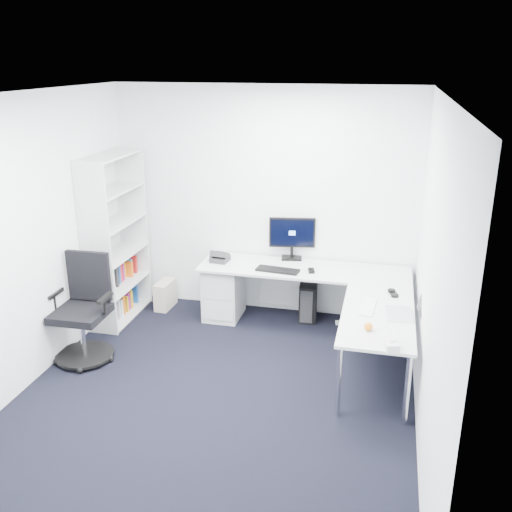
% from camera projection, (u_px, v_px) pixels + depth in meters
% --- Properties ---
extents(ground, '(4.20, 4.20, 0.00)m').
position_uv_depth(ground, '(214.00, 399.00, 5.25)').
color(ground, black).
extents(ceiling, '(4.20, 4.20, 0.00)m').
position_uv_depth(ceiling, '(205.00, 95.00, 4.36)').
color(ceiling, white).
extents(wall_back, '(3.60, 0.02, 2.70)m').
position_uv_depth(wall_back, '(264.00, 202.00, 6.73)').
color(wall_back, white).
rests_on(wall_back, ground).
extents(wall_front, '(3.60, 0.02, 2.70)m').
position_uv_depth(wall_front, '(84.00, 399.00, 2.87)').
color(wall_front, white).
rests_on(wall_front, ground).
extents(wall_left, '(0.02, 4.20, 2.70)m').
position_uv_depth(wall_left, '(22.00, 246.00, 5.19)').
color(wall_left, white).
rests_on(wall_left, ground).
extents(wall_right, '(0.02, 4.20, 2.70)m').
position_uv_depth(wall_right, '(432.00, 279.00, 4.41)').
color(wall_right, white).
rests_on(wall_right, ground).
extents(l_desk, '(2.40, 1.34, 0.70)m').
position_uv_depth(l_desk, '(298.00, 308.00, 6.30)').
color(l_desk, silver).
rests_on(l_desk, ground).
extents(drawer_pedestal, '(0.41, 0.51, 0.63)m').
position_uv_depth(drawer_pedestal, '(224.00, 292.00, 6.83)').
color(drawer_pedestal, silver).
rests_on(drawer_pedestal, ground).
extents(bookshelf, '(0.38, 0.98, 1.96)m').
position_uv_depth(bookshelf, '(115.00, 239.00, 6.61)').
color(bookshelf, silver).
rests_on(bookshelf, ground).
extents(task_chair, '(0.63, 0.63, 1.10)m').
position_uv_depth(task_chair, '(80.00, 311.00, 5.76)').
color(task_chair, black).
rests_on(task_chair, ground).
extents(black_pc_tower, '(0.24, 0.47, 0.44)m').
position_uv_depth(black_pc_tower, '(308.00, 299.00, 6.85)').
color(black_pc_tower, black).
rests_on(black_pc_tower, ground).
extents(beige_pc_tower, '(0.18, 0.37, 0.34)m').
position_uv_depth(beige_pc_tower, '(165.00, 294.00, 7.12)').
color(beige_pc_tower, '#BAB29E').
rests_on(beige_pc_tower, ground).
extents(power_strip, '(0.33, 0.14, 0.04)m').
position_uv_depth(power_strip, '(349.00, 323.00, 6.71)').
color(power_strip, silver).
rests_on(power_strip, ground).
extents(monitor, '(0.56, 0.26, 0.52)m').
position_uv_depth(monitor, '(292.00, 238.00, 6.71)').
color(monitor, black).
rests_on(monitor, l_desk).
extents(black_keyboard, '(0.50, 0.22, 0.02)m').
position_uv_depth(black_keyboard, '(278.00, 270.00, 6.40)').
color(black_keyboard, black).
rests_on(black_keyboard, l_desk).
extents(mouse, '(0.09, 0.12, 0.03)m').
position_uv_depth(mouse, '(311.00, 271.00, 6.37)').
color(mouse, black).
rests_on(mouse, l_desk).
extents(desk_phone, '(0.22, 0.22, 0.14)m').
position_uv_depth(desk_phone, '(220.00, 256.00, 6.69)').
color(desk_phone, '#29292C').
rests_on(desk_phone, l_desk).
extents(laptop, '(0.38, 0.37, 0.25)m').
position_uv_depth(laptop, '(400.00, 303.00, 5.28)').
color(laptop, silver).
rests_on(laptop, l_desk).
extents(white_keyboard, '(0.16, 0.45, 0.01)m').
position_uv_depth(white_keyboard, '(368.00, 307.00, 5.48)').
color(white_keyboard, silver).
rests_on(white_keyboard, l_desk).
extents(headphones, '(0.16, 0.20, 0.05)m').
position_uv_depth(headphones, '(393.00, 292.00, 5.77)').
color(headphones, black).
rests_on(headphones, l_desk).
extents(orange_fruit, '(0.08, 0.08, 0.08)m').
position_uv_depth(orange_fruit, '(368.00, 327.00, 5.01)').
color(orange_fruit, orange).
rests_on(orange_fruit, l_desk).
extents(tissue_box, '(0.16, 0.23, 0.07)m').
position_uv_depth(tissue_box, '(391.00, 344.00, 4.71)').
color(tissue_box, silver).
rests_on(tissue_box, l_desk).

